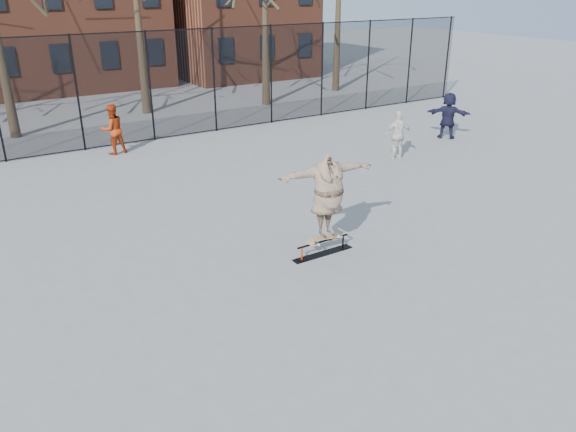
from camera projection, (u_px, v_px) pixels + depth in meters
ground at (335, 299)px, 10.71m from camera, size 100.00×100.00×0.00m
skate_rail at (323, 249)px, 12.42m from camera, size 1.51×0.23×0.33m
skateboard at (326, 237)px, 12.37m from camera, size 0.84×0.20×0.10m
skater at (328, 196)px, 11.99m from camera, size 2.32×0.82×1.85m
bystander_red at (113, 129)px, 19.39m from camera, size 0.93×0.78×1.74m
bystander_white at (398, 135)px, 18.86m from camera, size 1.04×0.71×1.63m
bystander_navy at (448, 115)px, 21.33m from camera, size 1.44×1.58×1.76m
fence at (117, 89)px, 20.00m from camera, size 34.03×0.07×4.00m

